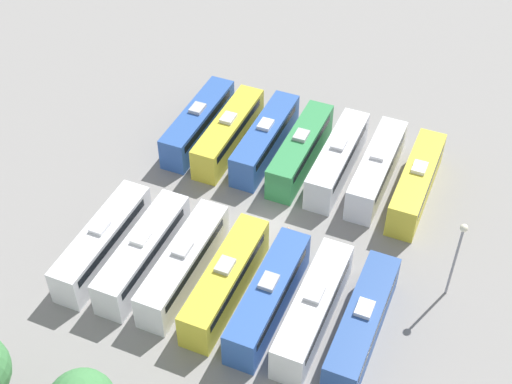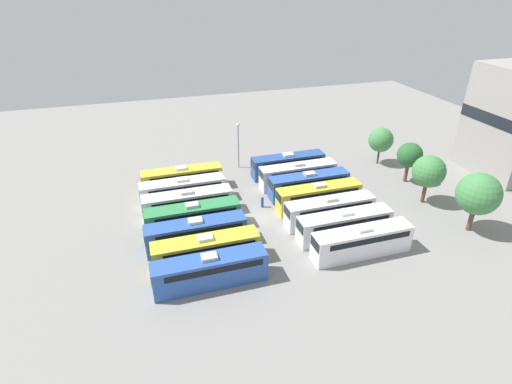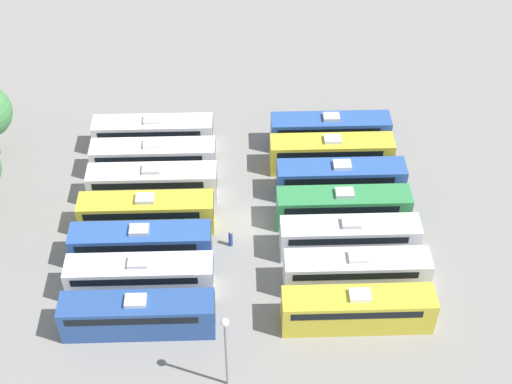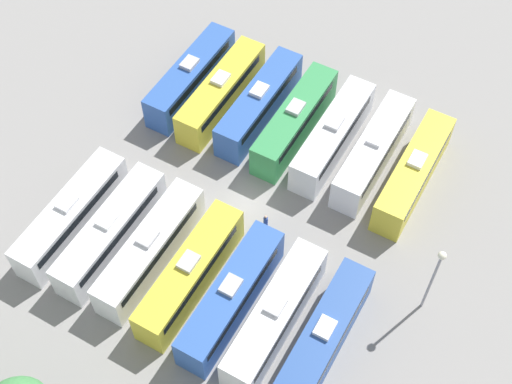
{
  "view_description": "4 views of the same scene",
  "coord_description": "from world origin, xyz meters",
  "px_view_note": "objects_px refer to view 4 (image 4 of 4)",
  "views": [
    {
      "loc": [
        -16.32,
        40.73,
        44.63
      ],
      "look_at": [
        1.25,
        -0.58,
        2.8
      ],
      "focal_mm": 50.0,
      "sensor_mm": 36.0,
      "label": 1
    },
    {
      "loc": [
        42.79,
        -13.61,
        28.25
      ],
      "look_at": [
        -1.85,
        0.19,
        2.89
      ],
      "focal_mm": 28.0,
      "sensor_mm": 36.0,
      "label": 2
    },
    {
      "loc": [
        -44.28,
        0.38,
        45.92
      ],
      "look_at": [
        1.91,
        -1.01,
        2.1
      ],
      "focal_mm": 50.0,
      "sensor_mm": 36.0,
      "label": 3
    },
    {
      "loc": [
        -17.13,
        28.74,
        48.77
      ],
      "look_at": [
        -0.69,
        -0.34,
        1.73
      ],
      "focal_mm": 50.0,
      "sensor_mm": 36.0,
      "label": 4
    }
  ],
  "objects_px": {
    "bus_12": "(111,232)",
    "bus_4": "(259,103)",
    "bus_0": "(413,172)",
    "bus_9": "(231,297)",
    "bus_13": "(71,215)",
    "bus_5": "(221,92)",
    "bus_8": "(275,316)",
    "light_pole": "(436,271)",
    "bus_10": "(190,273)",
    "worker_person": "(266,222)",
    "bus_2": "(333,135)",
    "bus_11": "(150,249)",
    "bus_7": "(323,338)",
    "bus_3": "(295,120)",
    "bus_6": "(191,77)",
    "bus_1": "(373,151)"
  },
  "relations": [
    {
      "from": "bus_0",
      "to": "worker_person",
      "type": "bearing_deg",
      "value": 48.63
    },
    {
      "from": "bus_1",
      "to": "bus_9",
      "type": "distance_m",
      "value": 17.96
    },
    {
      "from": "bus_12",
      "to": "bus_4",
      "type": "bearing_deg",
      "value": -101.33
    },
    {
      "from": "light_pole",
      "to": "bus_7",
      "type": "bearing_deg",
      "value": 53.53
    },
    {
      "from": "bus_11",
      "to": "light_pole",
      "type": "distance_m",
      "value": 21.24
    },
    {
      "from": "bus_4",
      "to": "worker_person",
      "type": "bearing_deg",
      "value": 121.84
    },
    {
      "from": "bus_1",
      "to": "bus_8",
      "type": "relative_size",
      "value": 1.0
    },
    {
      "from": "bus_0",
      "to": "bus_12",
      "type": "height_order",
      "value": "same"
    },
    {
      "from": "bus_7",
      "to": "bus_10",
      "type": "distance_m",
      "value": 11.0
    },
    {
      "from": "bus_4",
      "to": "bus_10",
      "type": "xyz_separation_m",
      "value": [
        -3.87,
        17.46,
        0.0
      ]
    },
    {
      "from": "bus_0",
      "to": "worker_person",
      "type": "distance_m",
      "value": 12.99
    },
    {
      "from": "bus_0",
      "to": "bus_10",
      "type": "xyz_separation_m",
      "value": [
        10.98,
        17.05,
        0.0
      ]
    },
    {
      "from": "bus_3",
      "to": "worker_person",
      "type": "xyz_separation_m",
      "value": [
        -2.62,
        9.91,
        -1.04
      ]
    },
    {
      "from": "bus_13",
      "to": "light_pole",
      "type": "distance_m",
      "value": 28.23
    },
    {
      "from": "bus_9",
      "to": "worker_person",
      "type": "xyz_separation_m",
      "value": [
        1.25,
        -7.49,
        -1.04
      ]
    },
    {
      "from": "bus_3",
      "to": "light_pole",
      "type": "height_order",
      "value": "light_pole"
    },
    {
      "from": "bus_2",
      "to": "worker_person",
      "type": "distance_m",
      "value": 10.13
    },
    {
      "from": "bus_5",
      "to": "light_pole",
      "type": "bearing_deg",
      "value": 157.13
    },
    {
      "from": "bus_3",
      "to": "bus_13",
      "type": "relative_size",
      "value": 1.0
    },
    {
      "from": "bus_3",
      "to": "worker_person",
      "type": "relative_size",
      "value": 6.9
    },
    {
      "from": "bus_5",
      "to": "bus_8",
      "type": "height_order",
      "value": "same"
    },
    {
      "from": "bus_3",
      "to": "bus_13",
      "type": "xyz_separation_m",
      "value": [
        10.82,
        17.46,
        0.0
      ]
    },
    {
      "from": "bus_13",
      "to": "bus_4",
      "type": "bearing_deg",
      "value": -111.99
    },
    {
      "from": "bus_7",
      "to": "bus_9",
      "type": "relative_size",
      "value": 1.0
    },
    {
      "from": "bus_6",
      "to": "bus_11",
      "type": "height_order",
      "value": "same"
    },
    {
      "from": "bus_4",
      "to": "bus_10",
      "type": "relative_size",
      "value": 1.0
    },
    {
      "from": "bus_7",
      "to": "bus_9",
      "type": "bearing_deg",
      "value": 2.99
    },
    {
      "from": "bus_12",
      "to": "light_pole",
      "type": "height_order",
      "value": "light_pole"
    },
    {
      "from": "bus_6",
      "to": "worker_person",
      "type": "relative_size",
      "value": 6.9
    },
    {
      "from": "bus_8",
      "to": "bus_12",
      "type": "height_order",
      "value": "same"
    },
    {
      "from": "bus_2",
      "to": "bus_4",
      "type": "distance_m",
      "value": 7.31
    },
    {
      "from": "worker_person",
      "to": "bus_11",
      "type": "bearing_deg",
      "value": 48.75
    },
    {
      "from": "bus_1",
      "to": "bus_10",
      "type": "relative_size",
      "value": 1.0
    },
    {
      "from": "bus_0",
      "to": "bus_1",
      "type": "relative_size",
      "value": 1.0
    },
    {
      "from": "bus_9",
      "to": "bus_13",
      "type": "height_order",
      "value": "same"
    },
    {
      "from": "bus_8",
      "to": "bus_13",
      "type": "bearing_deg",
      "value": 0.88
    },
    {
      "from": "bus_3",
      "to": "bus_7",
      "type": "xyz_separation_m",
      "value": [
        -11.19,
        17.02,
        0.0
      ]
    },
    {
      "from": "bus_1",
      "to": "bus_13",
      "type": "height_order",
      "value": "same"
    },
    {
      "from": "bus_4",
      "to": "bus_13",
      "type": "relative_size",
      "value": 1.0
    },
    {
      "from": "bus_7",
      "to": "bus_12",
      "type": "bearing_deg",
      "value": 0.53
    },
    {
      "from": "bus_4",
      "to": "bus_8",
      "type": "bearing_deg",
      "value": 122.5
    },
    {
      "from": "bus_0",
      "to": "bus_10",
      "type": "height_order",
      "value": "same"
    },
    {
      "from": "bus_4",
      "to": "bus_7",
      "type": "height_order",
      "value": "same"
    },
    {
      "from": "bus_3",
      "to": "bus_9",
      "type": "distance_m",
      "value": 17.83
    },
    {
      "from": "bus_2",
      "to": "bus_9",
      "type": "height_order",
      "value": "same"
    },
    {
      "from": "bus_9",
      "to": "bus_10",
      "type": "bearing_deg",
      "value": -2.56
    },
    {
      "from": "bus_3",
      "to": "light_pole",
      "type": "bearing_deg",
      "value": 147.89
    },
    {
      "from": "worker_person",
      "to": "bus_13",
      "type": "bearing_deg",
      "value": 29.33
    },
    {
      "from": "bus_13",
      "to": "worker_person",
      "type": "relative_size",
      "value": 6.9
    },
    {
      "from": "bus_3",
      "to": "bus_6",
      "type": "bearing_deg",
      "value": -0.02
    }
  ]
}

